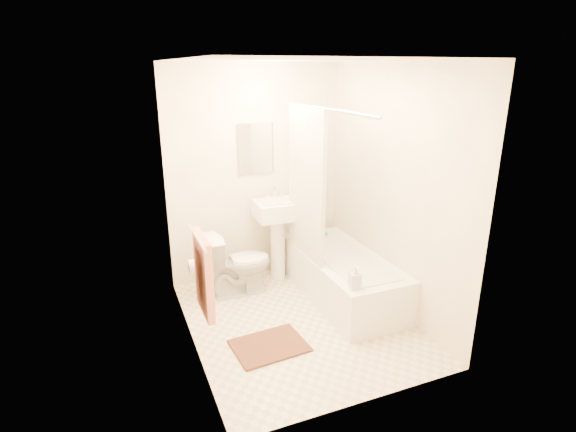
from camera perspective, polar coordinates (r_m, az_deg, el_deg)
name	(u,v)px	position (r m, az deg, el deg)	size (l,w,h in m)	color
floor	(298,321)	(4.48, 1.25, -13.20)	(2.40, 2.40, 0.00)	beige
ceiling	(300,60)	(3.81, 1.51, 19.22)	(2.40, 2.40, 0.00)	white
wall_back	(256,174)	(5.07, -4.11, 5.29)	(2.00, 0.02, 2.40)	beige
wall_left	(185,216)	(3.71, -12.92, -0.05)	(0.02, 2.40, 2.40)	beige
wall_right	(393,192)	(4.46, 13.23, 3.04)	(0.02, 2.40, 2.40)	beige
mirror	(256,148)	(4.99, -4.11, 8.60)	(0.40, 0.03, 0.55)	white
curtain_rod	(326,108)	(4.05, 4.87, 13.45)	(0.03, 0.03, 1.70)	silver
shower_curtain	(306,185)	(4.53, 2.31, 4.02)	(0.04, 0.80, 1.55)	silver
towel_bar	(197,238)	(3.52, -11.45, -2.71)	(0.02, 0.02, 0.60)	silver
towel	(204,275)	(3.65, -10.67, -7.34)	(0.06, 0.45, 0.66)	#CC7266
toilet_paper	(195,266)	(4.01, -11.72, -6.21)	(0.12, 0.12, 0.11)	white
toilet	(239,264)	(4.87, -6.25, -6.02)	(0.39, 0.70, 0.68)	white
sink	(278,237)	(5.10, -1.23, -2.68)	(0.52, 0.42, 1.02)	white
bathtub	(342,276)	(4.85, 6.81, -7.54)	(0.72, 1.66, 0.47)	white
bath_mat	(269,346)	(4.12, -2.38, -16.12)	(0.63, 0.47, 0.02)	#4D2E21
soap_bottle	(355,277)	(4.06, 8.51, -7.70)	(0.10, 0.10, 0.21)	white
scrub_brush	(320,233)	(5.31, 4.12, -2.15)	(0.06, 0.19, 0.04)	#3CA770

